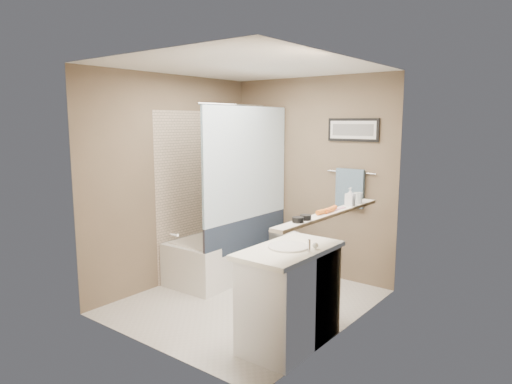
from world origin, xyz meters
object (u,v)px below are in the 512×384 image
Objects in this scene: bathtub at (226,255)px; vanity at (290,299)px; candle_bowl_far at (306,217)px; hair_brush_front at (325,211)px; toilet at (299,254)px; soap_bottle at (350,197)px; glass_jar at (358,198)px; candle_bowl_near at (298,220)px; hair_brush_back at (331,209)px.

bathtub is 1.67× the size of vanity.
hair_brush_front is (0.00, 0.31, 0.00)m from candle_bowl_far.
soap_bottle is (0.96, -0.66, 0.87)m from toilet.
soap_bottle is at bearing 90.00° from candle_bowl_far.
soap_bottle is at bearing -90.00° from glass_jar.
vanity is 1.08m from soap_bottle.
candle_bowl_far is (0.96, -1.43, 0.80)m from toilet.
toilet is 1.45m from soap_bottle.
toilet is (0.83, 0.37, 0.08)m from bathtub.
soap_bottle is (1.79, -0.29, 0.95)m from bathtub.
soap_bottle is (0.00, 0.46, 0.06)m from hair_brush_front.
soap_bottle is at bearing 90.00° from candle_bowl_near.
vanity is (0.77, -1.36, 0.07)m from toilet.
candle_bowl_far is 0.90× the size of glass_jar.
hair_brush_back reaches higher than vanity.
soap_bottle reaches higher than hair_brush_back.
candle_bowl_far is 0.41× the size of hair_brush_front.
glass_jar reaches higher than toilet.
glass_jar is at bearing -5.97° from bathtub.
vanity is 4.09× the size of hair_brush_back.
glass_jar is (0.00, 0.93, 0.03)m from candle_bowl_far.
soap_bottle is (0.19, 0.70, 0.80)m from vanity.
candle_bowl_near is at bearing -90.00° from glass_jar.
vanity is 10.00× the size of candle_bowl_near.
toilet is at bearing 133.01° from hair_brush_back.
bathtub is 2.31m from candle_bowl_near.
glass_jar is (0.00, 0.53, 0.03)m from hair_brush_back.
hair_brush_front is 1.00× the size of hair_brush_back.
soap_bottle is at bearing 73.47° from vanity.
candle_bowl_near is 0.42m from hair_brush_front.
bathtub is 6.82× the size of hair_brush_back.
bathtub is 0.91m from toilet.
candle_bowl_near is 0.41× the size of hair_brush_front.
hair_brush_back is at bearing -90.00° from glass_jar.
hair_brush_front is (0.96, -1.12, 0.80)m from toilet.
candle_bowl_near is 0.90× the size of glass_jar.
vanity reaches higher than toilet.
hair_brush_front is (1.79, -0.75, 0.89)m from bathtub.
candle_bowl_near is at bearing -90.00° from candle_bowl_far.
hair_brush_back is 0.53m from glass_jar.
bathtub is 2.26m from candle_bowl_far.
hair_brush_front is 1.33× the size of soap_bottle.
hair_brush_front and hair_brush_back have the same top height.
candle_bowl_near is 1.00× the size of candle_bowl_far.
candle_bowl_near is 0.54× the size of soap_bottle.
toilet is 4.02× the size of soap_bottle.
bathtub is at bearing 170.70° from soap_bottle.
toilet is 7.39× the size of candle_bowl_far.
candle_bowl_far is at bearing 134.31° from toilet.
hair_brush_front is at bearing -24.62° from bathtub.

